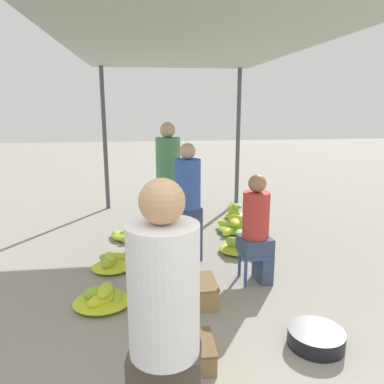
% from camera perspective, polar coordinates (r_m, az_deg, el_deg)
% --- Properties ---
extents(canopy_post_back_left, '(0.08, 0.08, 2.68)m').
position_cam_1_polar(canopy_post_back_left, '(7.35, -13.14, 7.73)').
color(canopy_post_back_left, '#4C4C51').
rests_on(canopy_post_back_left, ground).
extents(canopy_post_back_right, '(0.08, 0.08, 2.68)m').
position_cam_1_polar(canopy_post_back_right, '(7.56, 7.03, 8.11)').
color(canopy_post_back_right, '#4C4C51').
rests_on(canopy_post_back_right, ground).
extents(canopy_tarp, '(2.99, 6.25, 0.04)m').
position_cam_1_polar(canopy_tarp, '(4.46, 0.20, 22.31)').
color(canopy_tarp, '#9EA399').
rests_on(canopy_tarp, canopy_post_front_left).
extents(vendor_foreground, '(0.41, 0.41, 1.67)m').
position_cam_1_polar(vendor_foreground, '(2.01, -4.22, -20.89)').
color(vendor_foreground, '#4C4238').
rests_on(vendor_foreground, ground).
extents(stool, '(0.34, 0.34, 0.35)m').
position_cam_1_polar(stool, '(4.41, 9.47, -9.78)').
color(stool, '#384C84').
rests_on(stool, ground).
extents(vendor_seated, '(0.37, 0.37, 1.25)m').
position_cam_1_polar(vendor_seated, '(4.29, 9.88, -5.40)').
color(vendor_seated, '#384766').
rests_on(vendor_seated, ground).
extents(basin_black, '(0.47, 0.47, 0.14)m').
position_cam_1_polar(basin_black, '(3.55, 18.37, -20.34)').
color(basin_black, black).
rests_on(basin_black, ground).
extents(banana_pile_left_0, '(0.58, 0.51, 0.24)m').
position_cam_1_polar(banana_pile_left_0, '(4.03, -13.33, -15.59)').
color(banana_pile_left_0, yellow).
rests_on(banana_pile_left_0, ground).
extents(banana_pile_left_1, '(0.48, 0.50, 0.24)m').
position_cam_1_polar(banana_pile_left_1, '(4.80, -12.25, -10.60)').
color(banana_pile_left_1, '#BCCF2B').
rests_on(banana_pile_left_1, ground).
extents(banana_pile_left_2, '(0.53, 0.51, 0.14)m').
position_cam_1_polar(banana_pile_left_2, '(5.81, -9.80, -6.52)').
color(banana_pile_left_2, '#98C131').
rests_on(banana_pile_left_2, ground).
extents(banana_pile_right_0, '(0.35, 0.41, 0.27)m').
position_cam_1_polar(banana_pile_right_0, '(6.75, 6.46, -2.99)').
color(banana_pile_right_0, '#C0D12A').
rests_on(banana_pile_right_0, ground).
extents(banana_pile_right_1, '(0.61, 0.62, 0.25)m').
position_cam_1_polar(banana_pile_right_1, '(6.06, 6.53, -5.32)').
color(banana_pile_right_1, yellow).
rests_on(banana_pile_right_1, ground).
extents(banana_pile_right_2, '(0.59, 0.56, 0.28)m').
position_cam_1_polar(banana_pile_right_2, '(5.25, 7.52, -8.24)').
color(banana_pile_right_2, yellow).
rests_on(banana_pile_right_2, ground).
extents(crate_near, '(0.46, 0.46, 0.24)m').
position_cam_1_polar(crate_near, '(3.98, 0.22, -14.94)').
color(crate_near, '#9E7A4C').
rests_on(crate_near, ground).
extents(crate_mid, '(0.39, 0.39, 0.19)m').
position_cam_1_polar(crate_mid, '(3.19, -0.45, -23.29)').
color(crate_mid, olive).
rests_on(crate_mid, ground).
extents(shopper_walking_mid, '(0.38, 0.38, 1.54)m').
position_cam_1_polar(shopper_walking_mid, '(4.75, -0.65, -1.41)').
color(shopper_walking_mid, '#384766').
rests_on(shopper_walking_mid, ground).
extents(shopper_walking_far, '(0.45, 0.45, 1.75)m').
position_cam_1_polar(shopper_walking_far, '(5.69, -3.62, 2.13)').
color(shopper_walking_far, '#384766').
rests_on(shopper_walking_far, ground).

